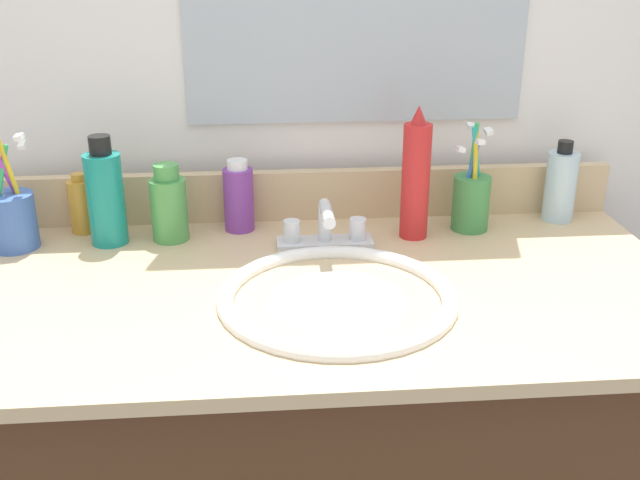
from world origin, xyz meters
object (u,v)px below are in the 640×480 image
at_px(bottle_gel_clear, 561,185).
at_px(bottle_spray_red, 416,178).
at_px(faucet, 325,232).
at_px(bottle_cream_purple, 239,197).
at_px(cup_green, 471,200).
at_px(bottle_oil_amber, 82,205).
at_px(cup_blue_plastic, 11,218).
at_px(bottle_toner_green, 169,206).
at_px(bottle_mouthwash_teal, 106,196).

xyz_separation_m(bottle_gel_clear, bottle_spray_red, (-0.28, -0.06, 0.04)).
xyz_separation_m(faucet, bottle_cream_purple, (-0.14, 0.10, 0.03)).
bearing_deg(cup_green, bottle_gel_clear, 11.00).
xyz_separation_m(bottle_oil_amber, cup_blue_plastic, (-0.10, -0.06, 0.00)).
relative_size(bottle_oil_amber, bottle_spray_red, 0.46).
bearing_deg(bottle_toner_green, bottle_mouthwash_teal, -175.99).
bearing_deg(bottle_gel_clear, faucet, -167.19).
bearing_deg(bottle_cream_purple, bottle_oil_amber, 177.08).
xyz_separation_m(bottle_mouthwash_teal, bottle_toner_green, (0.10, 0.01, -0.02)).
xyz_separation_m(bottle_oil_amber, bottle_mouthwash_teal, (0.05, -0.06, 0.03)).
bearing_deg(cup_green, bottle_cream_purple, 175.49).
height_order(bottle_cream_purple, bottle_toner_green, bottle_toner_green).
bearing_deg(bottle_gel_clear, bottle_cream_purple, -179.83).
relative_size(bottle_oil_amber, bottle_gel_clear, 0.72).
bearing_deg(bottle_gel_clear, cup_green, -169.00).
xyz_separation_m(bottle_mouthwash_teal, cup_green, (0.62, 0.01, -0.03)).
xyz_separation_m(bottle_spray_red, cup_blue_plastic, (-0.67, 0.01, -0.05)).
height_order(faucet, bottle_mouthwash_teal, bottle_mouthwash_teal).
distance_m(bottle_mouthwash_teal, bottle_toner_green, 0.10).
distance_m(bottle_spray_red, bottle_mouthwash_teal, 0.52).
distance_m(bottle_mouthwash_teal, cup_blue_plastic, 0.16).
bearing_deg(cup_green, cup_blue_plastic, -178.61).
bearing_deg(bottle_mouthwash_teal, faucet, -8.60).
xyz_separation_m(bottle_gel_clear, cup_green, (-0.17, -0.03, -0.01)).
bearing_deg(bottle_toner_green, faucet, -13.38).
distance_m(bottle_oil_amber, bottle_cream_purple, 0.27).
relative_size(bottle_gel_clear, cup_blue_plastic, 0.74).
xyz_separation_m(bottle_spray_red, bottle_cream_purple, (-0.30, 0.06, -0.05)).
distance_m(faucet, bottle_cream_purple, 0.18).
distance_m(bottle_cream_purple, bottle_toner_green, 0.12).
height_order(bottle_cream_purple, cup_green, cup_green).
xyz_separation_m(faucet, bottle_toner_green, (-0.26, 0.06, 0.03)).
height_order(faucet, bottle_toner_green, bottle_toner_green).
distance_m(bottle_gel_clear, cup_blue_plastic, 0.95).
distance_m(faucet, bottle_oil_amber, 0.43).
bearing_deg(cup_blue_plastic, bottle_cream_purple, 7.76).
height_order(bottle_spray_red, bottle_cream_purple, bottle_spray_red).
bearing_deg(faucet, cup_green, 13.99).
height_order(bottle_mouthwash_teal, cup_green, cup_green).
bearing_deg(cup_blue_plastic, bottle_oil_amber, 32.63).
height_order(bottle_gel_clear, bottle_toner_green, bottle_gel_clear).
height_order(bottle_gel_clear, bottle_spray_red, bottle_spray_red).
height_order(bottle_oil_amber, bottle_gel_clear, bottle_gel_clear).
relative_size(faucet, bottle_spray_red, 0.70).
xyz_separation_m(faucet, cup_green, (0.26, 0.07, 0.03)).
bearing_deg(bottle_oil_amber, faucet, -15.01).
relative_size(bottle_cream_purple, cup_blue_plastic, 0.64).
xyz_separation_m(bottle_gel_clear, bottle_cream_purple, (-0.58, -0.00, -0.01)).
bearing_deg(bottle_mouthwash_teal, bottle_cream_purple, 11.06).
bearing_deg(faucet, bottle_spray_red, 14.20).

